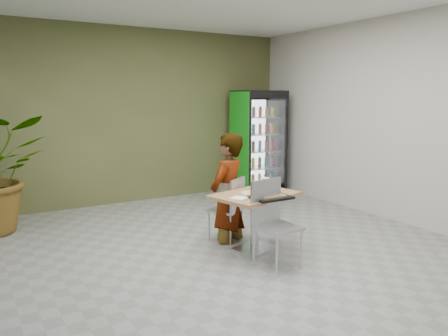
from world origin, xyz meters
The scene contains 11 objects.
ground centered at (0.00, 0.00, 0.00)m, with size 7.00×7.00×0.00m, color gray.
room_envelope centered at (0.00, 0.00, 1.60)m, with size 6.00×7.00×3.20m, color beige, non-canonical shape.
dining_table centered at (0.30, 0.12, 0.54)m, with size 1.18×0.95×0.75m.
chair_far centered at (0.25, 0.61, 0.52)m, with size 0.53×0.54×0.88m.
chair_near centered at (0.19, -0.38, 0.59)m, with size 0.49×0.49×1.01m.
seated_woman centered at (0.21, 0.64, 0.59)m, with size 0.66×0.42×1.78m, color black.
pizza_plate centered at (0.25, 0.16, 0.77)m, with size 0.31×0.28×0.03m.
soda_cup centered at (0.49, 0.17, 0.83)m, with size 0.10×0.10×0.18m.
napkin_stack centered at (-0.05, -0.05, 0.76)m, with size 0.17×0.17×0.02m, color white.
cafeteria_tray centered at (0.30, -0.20, 0.76)m, with size 0.47×0.34×0.03m, color black.
beverage_fridge centered at (2.31, 2.92, 1.04)m, with size 0.95×0.73×2.07m.
Camera 1 is at (-2.78, -4.30, 1.96)m, focal length 35.00 mm.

